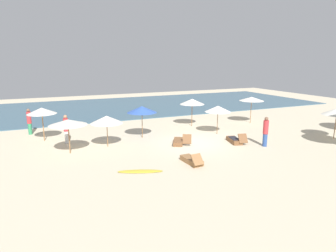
{
  "coord_description": "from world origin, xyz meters",
  "views": [
    {
      "loc": [
        -9.19,
        -16.68,
        5.48
      ],
      "look_at": [
        -1.38,
        1.01,
        1.1
      ],
      "focal_mm": 31.56,
      "sensor_mm": 36.0,
      "label": 1
    }
  ],
  "objects_px": {
    "umbrella_0": "(218,109)",
    "umbrella_7": "(142,109)",
    "surfboard": "(140,171)",
    "umbrella_1": "(42,111)",
    "lounger_0": "(235,140)",
    "umbrella_3": "(252,99)",
    "lounger_1": "(192,160)",
    "person_1": "(29,121)",
    "lounger_2": "(179,141)",
    "person_0": "(266,131)",
    "umbrella_6": "(192,102)",
    "umbrella_5": "(107,120)",
    "umbrella_2": "(68,122)",
    "person_2": "(66,129)"
  },
  "relations": [
    {
      "from": "umbrella_1",
      "to": "person_1",
      "type": "height_order",
      "value": "umbrella_1"
    },
    {
      "from": "umbrella_0",
      "to": "umbrella_2",
      "type": "distance_m",
      "value": 10.64
    },
    {
      "from": "umbrella_0",
      "to": "person_0",
      "type": "bearing_deg",
      "value": -75.99
    },
    {
      "from": "umbrella_1",
      "to": "lounger_1",
      "type": "distance_m",
      "value": 11.0
    },
    {
      "from": "umbrella_0",
      "to": "umbrella_5",
      "type": "xyz_separation_m",
      "value": [
        -8.27,
        -0.02,
        -0.13
      ]
    },
    {
      "from": "lounger_1",
      "to": "surfboard",
      "type": "relative_size",
      "value": 0.76
    },
    {
      "from": "umbrella_3",
      "to": "lounger_1",
      "type": "relative_size",
      "value": 1.33
    },
    {
      "from": "umbrella_7",
      "to": "umbrella_2",
      "type": "bearing_deg",
      "value": -161.87
    },
    {
      "from": "umbrella_5",
      "to": "person_1",
      "type": "height_order",
      "value": "umbrella_5"
    },
    {
      "from": "person_2",
      "to": "lounger_2",
      "type": "bearing_deg",
      "value": -25.34
    },
    {
      "from": "umbrella_0",
      "to": "umbrella_7",
      "type": "xyz_separation_m",
      "value": [
        -5.5,
        1.22,
        0.14
      ]
    },
    {
      "from": "umbrella_2",
      "to": "umbrella_3",
      "type": "distance_m",
      "value": 15.66
    },
    {
      "from": "umbrella_5",
      "to": "lounger_0",
      "type": "bearing_deg",
      "value": -17.58
    },
    {
      "from": "lounger_2",
      "to": "person_1",
      "type": "bearing_deg",
      "value": 143.04
    },
    {
      "from": "umbrella_0",
      "to": "person_1",
      "type": "bearing_deg",
      "value": 156.88
    },
    {
      "from": "umbrella_6",
      "to": "person_1",
      "type": "relative_size",
      "value": 1.18
    },
    {
      "from": "person_0",
      "to": "umbrella_7",
      "type": "bearing_deg",
      "value": 141.15
    },
    {
      "from": "umbrella_0",
      "to": "umbrella_7",
      "type": "distance_m",
      "value": 5.64
    },
    {
      "from": "umbrella_7",
      "to": "person_0",
      "type": "height_order",
      "value": "umbrella_7"
    },
    {
      "from": "umbrella_1",
      "to": "umbrella_6",
      "type": "relative_size",
      "value": 1.01
    },
    {
      "from": "umbrella_1",
      "to": "umbrella_3",
      "type": "height_order",
      "value": "umbrella_3"
    },
    {
      "from": "umbrella_7",
      "to": "lounger_2",
      "type": "distance_m",
      "value": 3.58
    },
    {
      "from": "umbrella_1",
      "to": "lounger_0",
      "type": "xyz_separation_m",
      "value": [
        11.72,
        -5.74,
        -1.91
      ]
    },
    {
      "from": "lounger_2",
      "to": "lounger_0",
      "type": "bearing_deg",
      "value": -19.24
    },
    {
      "from": "umbrella_5",
      "to": "lounger_1",
      "type": "distance_m",
      "value": 6.25
    },
    {
      "from": "person_0",
      "to": "person_1",
      "type": "bearing_deg",
      "value": 145.55
    },
    {
      "from": "umbrella_6",
      "to": "person_0",
      "type": "relative_size",
      "value": 1.19
    },
    {
      "from": "umbrella_3",
      "to": "person_0",
      "type": "xyz_separation_m",
      "value": [
        -3.82,
        -6.12,
        -1.15
      ]
    },
    {
      "from": "umbrella_3",
      "to": "lounger_2",
      "type": "relative_size",
      "value": 1.34
    },
    {
      "from": "umbrella_5",
      "to": "person_1",
      "type": "xyz_separation_m",
      "value": [
        -4.59,
        5.51,
        -0.77
      ]
    },
    {
      "from": "umbrella_3",
      "to": "lounger_0",
      "type": "distance_m",
      "value": 7.16
    },
    {
      "from": "umbrella_6",
      "to": "umbrella_5",
      "type": "bearing_deg",
      "value": -157.7
    },
    {
      "from": "lounger_0",
      "to": "lounger_1",
      "type": "bearing_deg",
      "value": -152.25
    },
    {
      "from": "umbrella_0",
      "to": "umbrella_1",
      "type": "distance_m",
      "value": 12.37
    },
    {
      "from": "surfboard",
      "to": "umbrella_2",
      "type": "bearing_deg",
      "value": 122.16
    },
    {
      "from": "person_2",
      "to": "umbrella_5",
      "type": "bearing_deg",
      "value": -39.52
    },
    {
      "from": "umbrella_2",
      "to": "surfboard",
      "type": "relative_size",
      "value": 0.98
    },
    {
      "from": "lounger_1",
      "to": "person_1",
      "type": "xyz_separation_m",
      "value": [
        -8.05,
        10.46,
        0.83
      ]
    },
    {
      "from": "umbrella_7",
      "to": "surfboard",
      "type": "bearing_deg",
      "value": -109.91
    },
    {
      "from": "lounger_2",
      "to": "person_2",
      "type": "bearing_deg",
      "value": 154.66
    },
    {
      "from": "lounger_0",
      "to": "person_2",
      "type": "relative_size",
      "value": 0.91
    },
    {
      "from": "umbrella_0",
      "to": "surfboard",
      "type": "height_order",
      "value": "umbrella_0"
    },
    {
      "from": "umbrella_3",
      "to": "umbrella_7",
      "type": "distance_m",
      "value": 10.36
    },
    {
      "from": "lounger_0",
      "to": "person_0",
      "type": "distance_m",
      "value": 2.08
    },
    {
      "from": "lounger_0",
      "to": "lounger_2",
      "type": "relative_size",
      "value": 1.02
    },
    {
      "from": "umbrella_1",
      "to": "lounger_1",
      "type": "bearing_deg",
      "value": -48.72
    },
    {
      "from": "umbrella_2",
      "to": "person_1",
      "type": "xyz_separation_m",
      "value": [
        -2.23,
        5.95,
        -0.88
      ]
    },
    {
      "from": "umbrella_7",
      "to": "umbrella_1",
      "type": "bearing_deg",
      "value": 163.16
    },
    {
      "from": "person_1",
      "to": "surfboard",
      "type": "relative_size",
      "value": 0.85
    },
    {
      "from": "umbrella_1",
      "to": "umbrella_2",
      "type": "bearing_deg",
      "value": -69.92
    }
  ]
}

